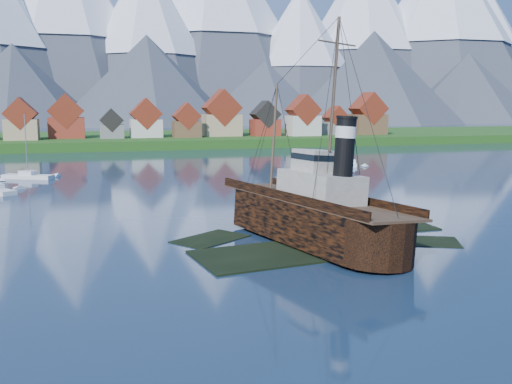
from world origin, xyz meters
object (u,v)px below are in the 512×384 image
object	(u,v)px
sailboat_e	(340,162)
tugboat_wreck	(303,211)
sailboat_c	(28,177)
sailboat_d	(351,164)

from	to	relation	value
sailboat_e	tugboat_wreck	bearing A→B (deg)	-110.66
sailboat_c	sailboat_d	xyz separation A→B (m)	(72.68, 5.14, -0.03)
sailboat_c	sailboat_d	world-z (taller)	sailboat_c
sailboat_d	sailboat_e	bearing A→B (deg)	116.08
tugboat_wreck	sailboat_c	bearing A→B (deg)	104.39
tugboat_wreck	sailboat_c	world-z (taller)	tugboat_wreck
sailboat_d	sailboat_e	xyz separation A→B (m)	(-0.37, 6.10, -0.03)
sailboat_c	tugboat_wreck	bearing A→B (deg)	-123.93
tugboat_wreck	sailboat_d	world-z (taller)	tugboat_wreck
tugboat_wreck	sailboat_d	distance (m)	78.47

